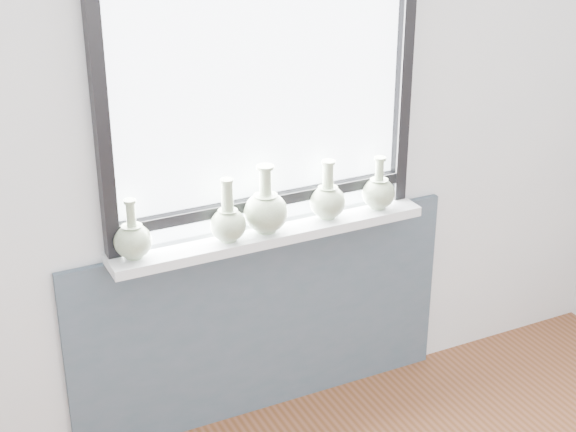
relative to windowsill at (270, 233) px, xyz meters
name	(u,v)px	position (x,y,z in m)	size (l,w,h in m)	color
back_wall	(258,126)	(0.00, 0.10, 0.42)	(3.60, 0.02, 2.60)	silver
apron_panel	(264,322)	(0.00, 0.07, -0.45)	(1.70, 0.03, 0.86)	#454F5F
windowsill	(270,233)	(0.00, 0.00, 0.00)	(1.32, 0.18, 0.04)	silver
window	(262,93)	(0.00, 0.06, 0.56)	(1.30, 0.06, 1.05)	black
vase_a	(133,239)	(-0.56, 0.00, 0.09)	(0.14, 0.14, 0.23)	#97AB88
vase_b	(228,222)	(-0.19, -0.02, 0.10)	(0.14, 0.14, 0.25)	#97AB88
vase_c	(266,210)	(-0.02, -0.01, 0.11)	(0.18, 0.18, 0.28)	#97AB88
vase_d	(328,199)	(0.26, 0.00, 0.10)	(0.15, 0.15, 0.25)	#97AB88
vase_e	(379,192)	(0.49, -0.01, 0.09)	(0.14, 0.14, 0.22)	#97AB88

